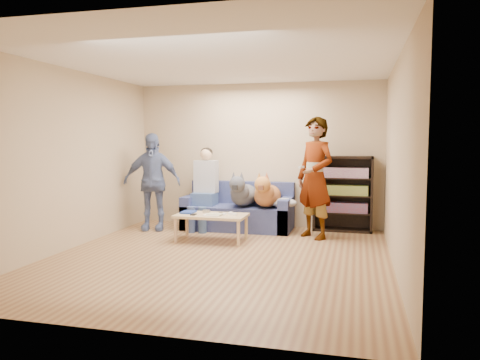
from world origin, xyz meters
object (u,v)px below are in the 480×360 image
(person_standing_right, at_px, (315,178))
(notebook_blue, at_px, (188,212))
(camera_silver, at_px, (206,211))
(sofa, at_px, (239,213))
(dog_tan, at_px, (267,194))
(bookshelf, at_px, (343,192))
(coffee_table, at_px, (211,217))
(person_seated, at_px, (204,185))
(person_standing_left, at_px, (152,182))
(dog_gray, at_px, (243,193))

(person_standing_right, height_order, notebook_blue, person_standing_right)
(notebook_blue, xyz_separation_m, camera_silver, (0.28, 0.07, 0.01))
(sofa, height_order, dog_tan, dog_tan)
(camera_silver, height_order, sofa, sofa)
(sofa, bearing_deg, dog_tan, -16.62)
(bookshelf, bearing_deg, coffee_table, -145.69)
(notebook_blue, height_order, person_seated, person_seated)
(camera_silver, height_order, coffee_table, camera_silver)
(person_standing_left, relative_size, sofa, 0.89)
(person_standing_left, xyz_separation_m, dog_tan, (1.98, 0.32, -0.20))
(sofa, bearing_deg, camera_silver, -105.86)
(sofa, xyz_separation_m, coffee_table, (-0.16, -1.10, 0.09))
(person_standing_right, relative_size, sofa, 1.02)
(person_standing_left, xyz_separation_m, person_seated, (0.85, 0.35, -0.07))
(sofa, distance_m, dog_gray, 0.42)
(person_standing_left, relative_size, camera_silver, 15.41)
(person_standing_right, xyz_separation_m, coffee_table, (-1.54, -0.63, -0.60))
(dog_tan, bearing_deg, sofa, 163.38)
(coffee_table, bearing_deg, notebook_blue, 172.87)
(camera_silver, relative_size, dog_tan, 0.09)
(person_standing_left, xyz_separation_m, coffee_table, (1.29, -0.62, -0.47))
(camera_silver, xyz_separation_m, sofa, (0.28, 0.98, -0.16))
(person_seated, relative_size, coffee_table, 1.34)
(notebook_blue, xyz_separation_m, person_seated, (-0.04, 0.93, 0.34))
(person_seated, height_order, dog_gray, person_seated)
(person_standing_left, distance_m, camera_silver, 1.33)
(notebook_blue, xyz_separation_m, coffee_table, (0.40, -0.05, -0.06))
(notebook_blue, distance_m, coffee_table, 0.41)
(dog_gray, bearing_deg, person_seated, 176.97)
(dog_gray, bearing_deg, notebook_blue, -127.30)
(person_standing_right, xyz_separation_m, dog_tan, (-0.85, 0.31, -0.32))
(person_standing_left, relative_size, coffee_table, 1.54)
(coffee_table, bearing_deg, person_standing_left, 154.15)
(coffee_table, bearing_deg, camera_silver, 135.00)
(notebook_blue, relative_size, coffee_table, 0.24)
(person_standing_left, relative_size, bookshelf, 1.30)
(person_standing_right, distance_m, notebook_blue, 2.10)
(notebook_blue, distance_m, dog_tan, 1.43)
(person_standing_left, distance_m, person_seated, 0.92)
(person_seated, xyz_separation_m, dog_gray, (0.71, -0.04, -0.12))
(person_seated, xyz_separation_m, dog_tan, (1.13, -0.03, -0.12))
(person_standing_right, relative_size, dog_tan, 1.65)
(dog_gray, bearing_deg, camera_silver, -115.87)
(person_standing_left, xyz_separation_m, notebook_blue, (0.89, -0.57, -0.42))
(dog_gray, distance_m, coffee_table, 1.02)
(camera_silver, bearing_deg, dog_tan, 45.22)
(person_standing_right, distance_m, person_seated, 2.02)
(person_standing_left, height_order, dog_tan, person_standing_left)
(camera_silver, bearing_deg, dog_gray, 64.13)
(person_seated, relative_size, dog_tan, 1.25)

